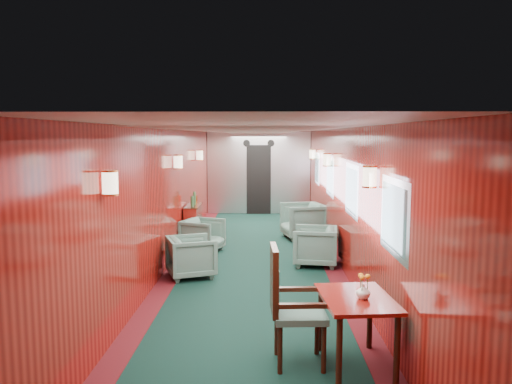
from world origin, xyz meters
TOP-DOWN VIEW (x-y plane):
  - room at (0.00, 0.00)m, footprint 12.00×12.10m
  - bulkhead at (0.00, 5.91)m, footprint 2.98×0.17m
  - windows_right at (1.49, 0.25)m, footprint 0.02×8.60m
  - wall_sconces at (0.00, 0.57)m, footprint 2.97×7.97m
  - dining_table at (1.07, -3.79)m, footprint 0.75×1.01m
  - side_chair at (0.41, -3.73)m, footprint 0.56×0.59m
  - credenza at (-1.34, 1.86)m, footprint 0.29×0.91m
  - flower_vase at (1.13, -3.85)m, footprint 0.18×0.18m
  - armchair_left_near at (-1.01, -0.66)m, footprint 0.93×0.92m
  - armchair_left_far at (-1.04, 1.07)m, footprint 0.92×0.90m
  - armchair_right_near at (1.06, 0.09)m, footprint 0.85×0.83m
  - armchair_right_far at (1.02, 2.39)m, footprint 1.04×1.02m

SIDE VIEW (x-z plane):
  - armchair_left_far at x=-1.04m, z-range 0.00..0.65m
  - armchair_left_near at x=-1.01m, z-range 0.00..0.66m
  - armchair_right_near at x=1.06m, z-range 0.00..0.69m
  - armchair_right_far at x=1.02m, z-range 0.00..0.79m
  - credenza at x=-1.34m, z-range -0.13..0.97m
  - dining_table at x=1.07m, z-range 0.24..0.96m
  - side_chair at x=0.41m, z-range 0.05..1.25m
  - flower_vase at x=1.13m, z-range 0.71..0.86m
  - bulkhead at x=0.00m, z-range -0.01..2.38m
  - windows_right at x=1.49m, z-range 1.05..1.85m
  - room at x=0.00m, z-range 0.43..2.83m
  - wall_sconces at x=0.00m, z-range 1.66..1.91m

